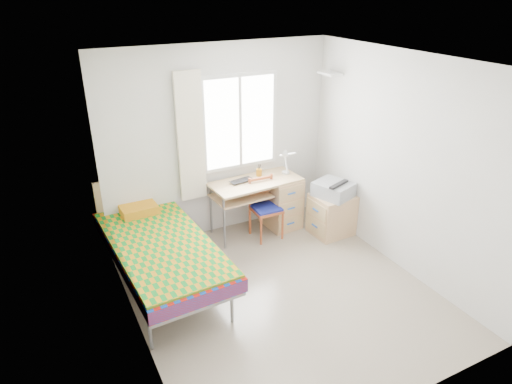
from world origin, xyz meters
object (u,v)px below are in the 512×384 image
(bed, at_px, (159,245))
(chair, at_px, (265,204))
(desk, at_px, (276,199))
(cabinet, at_px, (332,214))
(printer, at_px, (333,189))

(bed, height_order, chair, bed)
(desk, height_order, chair, chair)
(bed, xyz_separation_m, cabinet, (2.46, -0.02, -0.18))
(cabinet, height_order, printer, printer)
(cabinet, relative_size, printer, 0.99)
(bed, height_order, desk, bed)
(printer, bearing_deg, chair, 135.14)
(cabinet, distance_m, printer, 0.40)
(chair, bearing_deg, bed, -165.19)
(bed, bearing_deg, chair, 9.78)
(chair, height_order, printer, chair)
(chair, distance_m, cabinet, 0.96)
(chair, distance_m, printer, 0.96)
(cabinet, bearing_deg, bed, 177.13)
(chair, relative_size, cabinet, 1.47)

